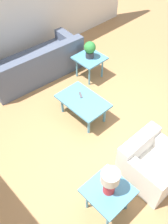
% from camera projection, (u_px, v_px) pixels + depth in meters
% --- Properties ---
extents(ground_plane, '(14.00, 14.00, 0.00)m').
position_uv_depth(ground_plane, '(108.00, 133.00, 4.87)').
color(ground_plane, '#A87A4C').
extents(wall_right, '(0.12, 7.20, 2.70)m').
position_uv_depth(wall_right, '(5.00, 8.00, 5.44)').
color(wall_right, silver).
rests_on(wall_right, ground_plane).
extents(sofa, '(1.02, 2.20, 0.78)m').
position_uv_depth(sofa, '(36.00, 65.00, 5.82)').
color(sofa, '#4C566B').
rests_on(sofa, ground_plane).
extents(armchair, '(0.83, 0.81, 0.70)m').
position_uv_depth(armchair, '(150.00, 164.00, 4.06)').
color(armchair, silver).
rests_on(armchair, ground_plane).
extents(coffee_table, '(0.95, 0.62, 0.43)m').
position_uv_depth(coffee_table, '(83.00, 102.00, 4.89)').
color(coffee_table, teal).
rests_on(coffee_table, ground_plane).
extents(side_table_plant, '(0.59, 0.59, 0.52)m').
position_uv_depth(side_table_plant, '(90.00, 60.00, 5.71)').
color(side_table_plant, teal).
rests_on(side_table_plant, ground_plane).
extents(side_table_lamp, '(0.59, 0.59, 0.52)m').
position_uv_depth(side_table_lamp, '(108.00, 193.00, 3.56)').
color(side_table_lamp, teal).
rests_on(side_table_lamp, ground_plane).
extents(potted_plant, '(0.25, 0.25, 0.37)m').
position_uv_depth(potted_plant, '(90.00, 49.00, 5.51)').
color(potted_plant, '#333338').
rests_on(potted_plant, side_table_plant).
extents(table_lamp, '(0.25, 0.25, 0.43)m').
position_uv_depth(table_lamp, '(110.00, 181.00, 3.32)').
color(table_lamp, red).
rests_on(table_lamp, side_table_lamp).
extents(remote_control, '(0.16, 0.11, 0.02)m').
position_uv_depth(remote_control, '(80.00, 95.00, 4.93)').
color(remote_control, '#4C4C51').
rests_on(remote_control, coffee_table).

